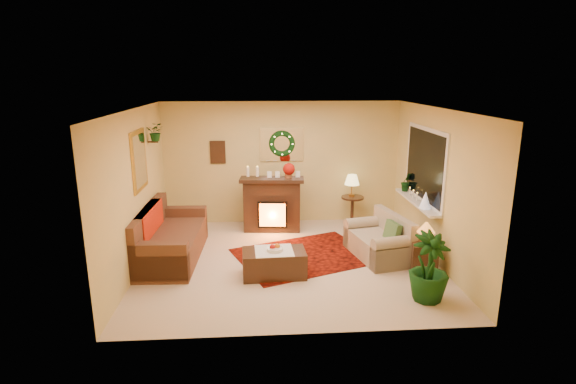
{
  "coord_description": "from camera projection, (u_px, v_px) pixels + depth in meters",
  "views": [
    {
      "loc": [
        -0.52,
        -7.18,
        3.12
      ],
      "look_at": [
        0.0,
        0.35,
        1.15
      ],
      "focal_mm": 28.0,
      "sensor_mm": 36.0,
      "label": 1
    }
  ],
  "objects": [
    {
      "name": "ceiling",
      "position": [
        290.0,
        109.0,
        7.1
      ],
      "size": [
        5.0,
        5.0,
        0.0
      ],
      "primitive_type": "plane",
      "color": "white",
      "rests_on": "ground"
    },
    {
      "name": "window_frame",
      "position": [
        425.0,
        165.0,
        8.06
      ],
      "size": [
        0.03,
        1.86,
        1.36
      ],
      "primitive_type": "cube",
      "color": "white",
      "rests_on": "wall_right"
    },
    {
      "name": "poinsettia",
      "position": [
        289.0,
        169.0,
        8.97
      ],
      "size": [
        0.24,
        0.24,
        0.24
      ],
      "primitive_type": "sphere",
      "color": "#A20F08",
      "rests_on": "fireplace"
    },
    {
      "name": "floor_palm",
      "position": [
        429.0,
        270.0,
        6.33
      ],
      "size": [
        2.16,
        2.16,
        2.99
      ],
      "primitive_type": "imported",
      "rotation": [
        0.0,
        0.0,
        0.37
      ],
      "color": "#19381E",
      "rests_on": "floor"
    },
    {
      "name": "wall_art",
      "position": [
        218.0,
        152.0,
        9.42
      ],
      "size": [
        0.32,
        0.03,
        0.48
      ],
      "primitive_type": "cube",
      "color": "#381E11",
      "rests_on": "wall_back"
    },
    {
      "name": "wall_front",
      "position": [
        303.0,
        235.0,
        5.25
      ],
      "size": [
        5.0,
        5.0,
        0.0
      ],
      "primitive_type": "plane",
      "color": "#EFD88C",
      "rests_on": "ground"
    },
    {
      "name": "side_table_round",
      "position": [
        352.0,
        210.0,
        9.59
      ],
      "size": [
        0.5,
        0.5,
        0.62
      ],
      "primitive_type": "cylinder",
      "rotation": [
        0.0,
        0.0,
        0.06
      ],
      "color": "#532F1C",
      "rests_on": "floor"
    },
    {
      "name": "lamp_tiffany",
      "position": [
        426.0,
        229.0,
        7.14
      ],
      "size": [
        0.29,
        0.29,
        0.42
      ],
      "primitive_type": "cone",
      "color": "#FCA61C",
      "rests_on": "end_table_square"
    },
    {
      "name": "window_sill",
      "position": [
        417.0,
        202.0,
        8.22
      ],
      "size": [
        0.22,
        1.86,
        0.04
      ],
      "primitive_type": "cube",
      "color": "white",
      "rests_on": "wall_right"
    },
    {
      "name": "wreath",
      "position": [
        282.0,
        144.0,
        9.43
      ],
      "size": [
        0.55,
        0.11,
        0.55
      ],
      "primitive_type": "torus",
      "rotation": [
        1.57,
        0.0,
        0.0
      ],
      "color": "#194719",
      "rests_on": "wall_back"
    },
    {
      "name": "floor",
      "position": [
        289.0,
        261.0,
        7.75
      ],
      "size": [
        5.0,
        5.0,
        0.0
      ],
      "primitive_type": "plane",
      "color": "beige",
      "rests_on": "ground"
    },
    {
      "name": "mantel_candle_b",
      "position": [
        257.0,
        172.0,
        8.92
      ],
      "size": [
        0.06,
        0.06,
        0.19
      ],
      "primitive_type": "cylinder",
      "color": "white",
      "rests_on": "fireplace"
    },
    {
      "name": "fireplace",
      "position": [
        272.0,
        205.0,
        9.18
      ],
      "size": [
        1.17,
        0.46,
        1.05
      ],
      "primitive_type": "cube",
      "rotation": [
        0.0,
        0.0,
        -0.08
      ],
      "color": "black",
      "rests_on": "floor"
    },
    {
      "name": "fruit_bowl",
      "position": [
        275.0,
        249.0,
        7.09
      ],
      "size": [
        0.26,
        0.26,
        0.06
      ],
      "primitive_type": "cylinder",
      "color": "beige",
      "rests_on": "coffee_table"
    },
    {
      "name": "red_throw",
      "position": [
        172.0,
        231.0,
        7.91
      ],
      "size": [
        0.77,
        1.24,
        0.02
      ],
      "primitive_type": "cube",
      "color": "red",
      "rests_on": "sofa"
    },
    {
      "name": "end_table_square",
      "position": [
        424.0,
        256.0,
        7.28
      ],
      "size": [
        0.48,
        0.48,
        0.49
      ],
      "primitive_type": "cube",
      "rotation": [
        0.0,
        0.0,
        -0.23
      ],
      "color": "black",
      "rests_on": "floor"
    },
    {
      "name": "coffee_table",
      "position": [
        274.0,
        263.0,
        7.16
      ],
      "size": [
        1.02,
        0.59,
        0.42
      ],
      "primitive_type": "cube",
      "rotation": [
        0.0,
        0.0,
        0.05
      ],
      "color": "black",
      "rests_on": "floor"
    },
    {
      "name": "wall_left",
      "position": [
        136.0,
        191.0,
        7.26
      ],
      "size": [
        4.5,
        4.5,
        0.0
      ],
      "primitive_type": "plane",
      "color": "#EFD88C",
      "rests_on": "ground"
    },
    {
      "name": "window_glass",
      "position": [
        424.0,
        165.0,
        8.06
      ],
      "size": [
        0.02,
        1.7,
        1.22
      ],
      "primitive_type": "cube",
      "color": "black",
      "rests_on": "wall_right"
    },
    {
      "name": "mantel_candle_a",
      "position": [
        248.0,
        172.0,
        8.92
      ],
      "size": [
        0.06,
        0.06,
        0.19
      ],
      "primitive_type": "cylinder",
      "color": "beige",
      "rests_on": "fireplace"
    },
    {
      "name": "area_rug",
      "position": [
        305.0,
        256.0,
        7.99
      ],
      "size": [
        2.75,
        2.43,
        0.01
      ],
      "primitive_type": "cube",
      "rotation": [
        0.0,
        0.0,
        0.37
      ],
      "color": "#460603",
      "rests_on": "floor"
    },
    {
      "name": "hanging_plant",
      "position": [
        156.0,
        141.0,
        8.11
      ],
      "size": [
        0.33,
        0.28,
        0.36
      ],
      "primitive_type": "imported",
      "color": "#194719",
      "rests_on": "wall_left"
    },
    {
      "name": "loveseat",
      "position": [
        378.0,
        234.0,
        7.86
      ],
      "size": [
        1.02,
        1.44,
        0.76
      ],
      "primitive_type": "cube",
      "rotation": [
        0.0,
        0.0,
        0.22
      ],
      "color": "#8B6E5B",
      "rests_on": "floor"
    },
    {
      "name": "gold_mirror",
      "position": [
        139.0,
        160.0,
        7.43
      ],
      "size": [
        0.03,
        0.84,
        1.0
      ],
      "primitive_type": "cube",
      "color": "gold",
      "rests_on": "wall_left"
    },
    {
      "name": "wall_right",
      "position": [
        437.0,
        186.0,
        7.59
      ],
      "size": [
        4.5,
        4.5,
        0.0
      ],
      "primitive_type": "plane",
      "color": "#EFD88C",
      "rests_on": "ground"
    },
    {
      "name": "sill_plant",
      "position": [
        406.0,
        182.0,
        8.85
      ],
      "size": [
        0.27,
        0.22,
        0.5
      ],
      "primitive_type": "imported",
      "color": "black",
      "rests_on": "window_sill"
    },
    {
      "name": "mini_tree",
      "position": [
        425.0,
        200.0,
        7.71
      ],
      "size": [
        0.19,
        0.19,
        0.29
      ],
      "primitive_type": "cone",
      "color": "white",
      "rests_on": "window_sill"
    },
    {
      "name": "sofa",
      "position": [
        171.0,
        235.0,
        7.81
      ],
      "size": [
        1.01,
        2.16,
        0.91
      ],
      "primitive_type": "cube",
      "rotation": [
        0.0,
        0.0,
        -0.04
      ],
      "color": "brown",
      "rests_on": "floor"
    },
    {
      "name": "mantel_mirror",
      "position": [
        282.0,
        144.0,
        9.48
      ],
      "size": [
        0.92,
        0.02,
        0.72
      ],
      "primitive_type": "cube",
      "color": "white",
      "rests_on": "wall_back"
    },
    {
      "name": "wall_back",
      "position": [
        282.0,
        163.0,
        9.6
      ],
      "size": [
        5.0,
        5.0,
        0.0
      ],
      "primitive_type": "plane",
      "color": "#EFD88C",
      "rests_on": "ground"
    },
    {
      "name": "lamp_cream",
      "position": [
        352.0,
        185.0,
        9.48
      ],
      "size": [
        0.31,
        0.31,
        0.48
      ],
      "primitive_type": "cone",
      "color": "#EAD580",
      "rests_on": "side_table_round"
    }
  ]
}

